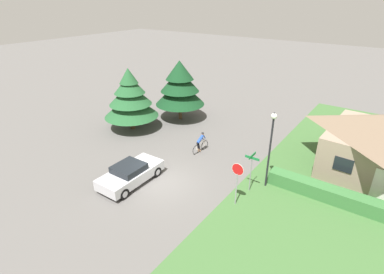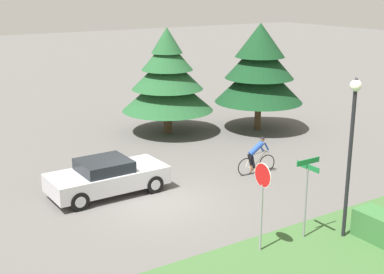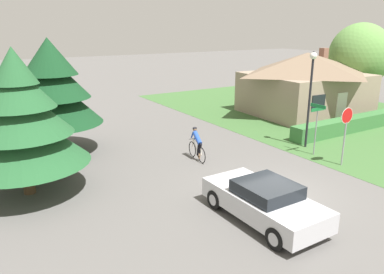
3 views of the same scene
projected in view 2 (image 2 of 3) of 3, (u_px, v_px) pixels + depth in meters
name	position (u px, v px, depth m)	size (l,w,h in m)	color
ground_plane	(157.00, 202.00, 19.12)	(140.00, 140.00, 0.00)	#5B5956
sedan_left_lane	(107.00, 177.00, 19.70)	(2.01, 4.37, 1.34)	#BCBCC1
cyclist	(256.00, 156.00, 21.82)	(0.44, 1.77, 1.56)	black
stop_sign	(262.00, 189.00, 15.13)	(0.72, 0.07, 2.69)	gray
street_lamp	(352.00, 131.00, 15.62)	(0.35, 0.35, 4.96)	black
street_name_sign	(307.00, 183.00, 15.99)	(0.90, 0.90, 2.53)	gray
conifer_tall_near	(167.00, 79.00, 27.35)	(4.72, 4.72, 5.47)	#4C3823
conifer_tall_far	(259.00, 69.00, 27.86)	(4.62, 4.62, 5.63)	#4C3823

